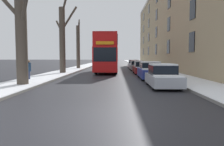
# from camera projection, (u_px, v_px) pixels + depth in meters

# --- Properties ---
(ground_plane) EXTENTS (320.00, 320.00, 0.00)m
(ground_plane) POSITION_uv_depth(u_px,v_px,m) (102.00, 116.00, 6.89)
(ground_plane) COLOR #28282D
(sidewalk_left) EXTENTS (2.92, 130.00, 0.16)m
(sidewalk_left) POSITION_uv_depth(u_px,v_px,m) (94.00, 64.00, 59.86)
(sidewalk_left) COLOR slate
(sidewalk_left) RESTS_ON ground
(sidewalk_right) EXTENTS (2.92, 130.00, 0.16)m
(sidewalk_right) POSITION_uv_depth(u_px,v_px,m) (136.00, 64.00, 59.61)
(sidewalk_right) COLOR slate
(sidewalk_right) RESTS_ON ground
(terrace_facade_right) EXTENTS (9.10, 51.31, 14.69)m
(terrace_facade_right) POSITION_uv_depth(u_px,v_px,m) (183.00, 25.00, 37.41)
(terrace_facade_right) COLOR tan
(terrace_facade_right) RESTS_ON ground
(bare_tree_left_0) EXTENTS (2.73, 2.63, 8.29)m
(bare_tree_left_0) POSITION_uv_depth(u_px,v_px,m) (21.00, 33.00, 13.59)
(bare_tree_left_0) COLOR #4C4238
(bare_tree_left_0) RESTS_ON ground
(bare_tree_left_1) EXTENTS (2.89, 2.99, 8.68)m
(bare_tree_left_1) POSITION_uv_depth(u_px,v_px,m) (63.00, 37.00, 23.90)
(bare_tree_left_1) COLOR #4C4238
(bare_tree_left_1) RESTS_ON ground
(bare_tree_left_2) EXTENTS (0.97, 3.93, 7.93)m
(bare_tree_left_2) POSITION_uv_depth(u_px,v_px,m) (78.00, 45.00, 33.80)
(bare_tree_left_2) COLOR #4C4238
(bare_tree_left_2) RESTS_ON ground
(double_decker_bus) EXTENTS (2.54, 11.29, 4.42)m
(double_decker_bus) POSITION_uv_depth(u_px,v_px,m) (107.00, 52.00, 27.03)
(double_decker_bus) COLOR red
(double_decker_bus) RESTS_ON ground
(parked_car_0) EXTENTS (1.70, 3.94, 1.46)m
(parked_car_0) POSITION_uv_depth(u_px,v_px,m) (163.00, 77.00, 13.44)
(parked_car_0) COLOR #9EA3AD
(parked_car_0) RESTS_ON ground
(parked_car_1) EXTENTS (1.78, 4.52, 1.50)m
(parked_car_1) POSITION_uv_depth(u_px,v_px,m) (150.00, 71.00, 18.67)
(parked_car_1) COLOR navy
(parked_car_1) RESTS_ON ground
(parked_car_2) EXTENTS (1.84, 4.50, 1.41)m
(parked_car_2) POSITION_uv_depth(u_px,v_px,m) (142.00, 68.00, 24.37)
(parked_car_2) COLOR maroon
(parked_car_2) RESTS_ON ground
(parked_car_3) EXTENTS (1.87, 4.48, 1.38)m
(parked_car_3) POSITION_uv_depth(u_px,v_px,m) (137.00, 66.00, 30.97)
(parked_car_3) COLOR #9EA3AD
(parked_car_3) RESTS_ON ground
(parked_car_4) EXTENTS (1.84, 4.30, 1.43)m
(parked_car_4) POSITION_uv_depth(u_px,v_px,m) (134.00, 64.00, 36.50)
(parked_car_4) COLOR #9EA3AD
(parked_car_4) RESTS_ON ground
(oncoming_van) EXTENTS (2.05, 4.97, 2.36)m
(oncoming_van) POSITION_uv_depth(u_px,v_px,m) (107.00, 60.00, 46.28)
(oncoming_van) COLOR white
(oncoming_van) RESTS_ON ground
(pedestrian_left_sidewalk) EXTENTS (0.36, 0.36, 1.64)m
(pedestrian_left_sidewalk) POSITION_uv_depth(u_px,v_px,m) (29.00, 70.00, 16.88)
(pedestrian_left_sidewalk) COLOR navy
(pedestrian_left_sidewalk) RESTS_ON ground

